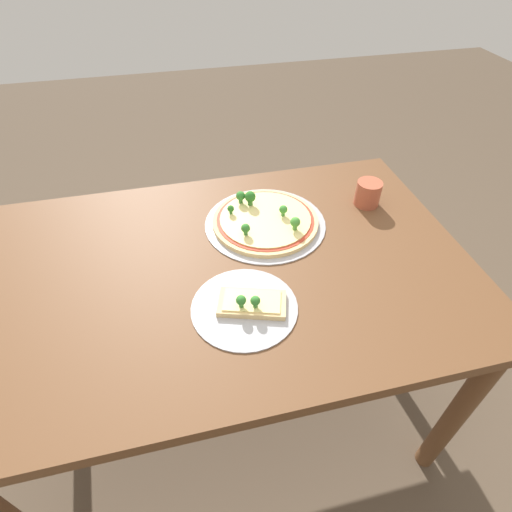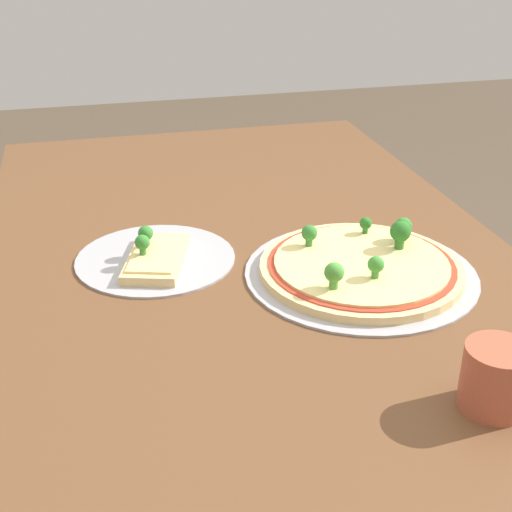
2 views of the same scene
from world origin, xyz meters
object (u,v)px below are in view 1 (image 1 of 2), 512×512
pizza_tray_whole (265,220)px  pizza_tray_slice (248,305)px  dining_table (226,287)px  drinking_cup (368,193)px

pizza_tray_whole → pizza_tray_slice: size_ratio=1.40×
dining_table → pizza_tray_slice: bearing=-78.7°
pizza_tray_whole → drinking_cup: (0.35, 0.03, 0.03)m
drinking_cup → pizza_tray_whole: bearing=-175.7°
pizza_tray_slice → pizza_tray_whole: bearing=68.8°
pizza_tray_whole → pizza_tray_slice: (-0.12, -0.32, -0.00)m
dining_table → drinking_cup: size_ratio=16.76×
pizza_tray_whole → drinking_cup: drinking_cup is taller
pizza_tray_slice → dining_table: bearing=101.3°
dining_table → pizza_tray_slice: 0.19m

